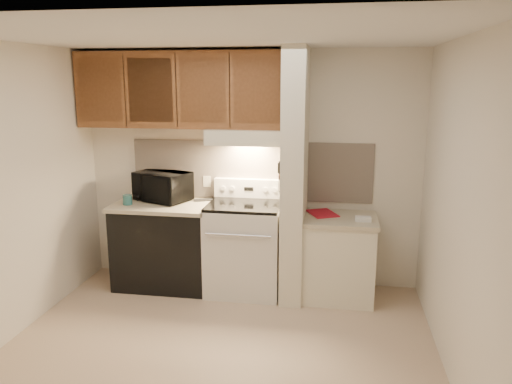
# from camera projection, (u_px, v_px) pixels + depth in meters

# --- Properties ---
(floor) EXTENTS (3.60, 3.60, 0.00)m
(floor) POSITION_uv_depth(u_px,v_px,m) (220.00, 345.00, 4.20)
(floor) COLOR #CAAE91
(floor) RESTS_ON ground
(ceiling) EXTENTS (3.60, 3.60, 0.00)m
(ceiling) POSITION_uv_depth(u_px,v_px,m) (214.00, 36.00, 3.65)
(ceiling) COLOR white
(ceiling) RESTS_ON wall_back
(wall_back) EXTENTS (3.60, 2.50, 0.02)m
(wall_back) POSITION_uv_depth(u_px,v_px,m) (250.00, 169.00, 5.37)
(wall_back) COLOR silver
(wall_back) RESTS_ON floor
(wall_left) EXTENTS (0.02, 3.00, 2.50)m
(wall_left) POSITION_uv_depth(u_px,v_px,m) (10.00, 193.00, 4.21)
(wall_left) COLOR silver
(wall_left) RESTS_ON floor
(wall_right) EXTENTS (0.02, 3.00, 2.50)m
(wall_right) POSITION_uv_depth(u_px,v_px,m) (457.00, 211.00, 3.64)
(wall_right) COLOR silver
(wall_right) RESTS_ON floor
(backsplash) EXTENTS (2.60, 0.02, 0.63)m
(backsplash) POSITION_uv_depth(u_px,v_px,m) (250.00, 170.00, 5.36)
(backsplash) COLOR beige
(backsplash) RESTS_ON wall_back
(range_body) EXTENTS (0.76, 0.65, 0.92)m
(range_body) POSITION_uv_depth(u_px,v_px,m) (245.00, 249.00, 5.21)
(range_body) COLOR silver
(range_body) RESTS_ON floor
(oven_window) EXTENTS (0.50, 0.01, 0.30)m
(oven_window) POSITION_uv_depth(u_px,v_px,m) (239.00, 256.00, 4.90)
(oven_window) COLOR black
(oven_window) RESTS_ON range_body
(oven_handle) EXTENTS (0.65, 0.02, 0.02)m
(oven_handle) POSITION_uv_depth(u_px,v_px,m) (238.00, 235.00, 4.81)
(oven_handle) COLOR silver
(oven_handle) RESTS_ON range_body
(cooktop) EXTENTS (0.74, 0.64, 0.03)m
(cooktop) POSITION_uv_depth(u_px,v_px,m) (245.00, 205.00, 5.11)
(cooktop) COLOR black
(cooktop) RESTS_ON range_body
(range_backguard) EXTENTS (0.76, 0.08, 0.20)m
(range_backguard) POSITION_uv_depth(u_px,v_px,m) (249.00, 188.00, 5.36)
(range_backguard) COLOR silver
(range_backguard) RESTS_ON range_body
(range_display) EXTENTS (0.10, 0.01, 0.04)m
(range_display) POSITION_uv_depth(u_px,v_px,m) (249.00, 189.00, 5.32)
(range_display) COLOR black
(range_display) RESTS_ON range_backguard
(range_knob_left_outer) EXTENTS (0.05, 0.02, 0.05)m
(range_knob_left_outer) POSITION_uv_depth(u_px,v_px,m) (223.00, 188.00, 5.36)
(range_knob_left_outer) COLOR silver
(range_knob_left_outer) RESTS_ON range_backguard
(range_knob_left_inner) EXTENTS (0.05, 0.02, 0.05)m
(range_knob_left_inner) POSITION_uv_depth(u_px,v_px,m) (232.00, 188.00, 5.34)
(range_knob_left_inner) COLOR silver
(range_knob_left_inner) RESTS_ON range_backguard
(range_knob_right_inner) EXTENTS (0.05, 0.02, 0.05)m
(range_knob_right_inner) POSITION_uv_depth(u_px,v_px,m) (265.00, 190.00, 5.29)
(range_knob_right_inner) COLOR silver
(range_knob_right_inner) RESTS_ON range_backguard
(range_knob_right_outer) EXTENTS (0.05, 0.02, 0.05)m
(range_knob_right_outer) POSITION_uv_depth(u_px,v_px,m) (275.00, 190.00, 5.27)
(range_knob_right_outer) COLOR silver
(range_knob_right_outer) RESTS_ON range_backguard
(dishwasher_front) EXTENTS (1.00, 0.63, 0.87)m
(dishwasher_front) POSITION_uv_depth(u_px,v_px,m) (165.00, 246.00, 5.37)
(dishwasher_front) COLOR black
(dishwasher_front) RESTS_ON floor
(left_countertop) EXTENTS (1.04, 0.67, 0.04)m
(left_countertop) POSITION_uv_depth(u_px,v_px,m) (163.00, 205.00, 5.27)
(left_countertop) COLOR #BFB496
(left_countertop) RESTS_ON dishwasher_front
(spoon_rest) EXTENTS (0.24, 0.16, 0.02)m
(spoon_rest) POSITION_uv_depth(u_px,v_px,m) (205.00, 200.00, 5.39)
(spoon_rest) COLOR black
(spoon_rest) RESTS_ON left_countertop
(teal_jar) EXTENTS (0.10, 0.10, 0.11)m
(teal_jar) POSITION_uv_depth(u_px,v_px,m) (128.00, 200.00, 5.21)
(teal_jar) COLOR #307171
(teal_jar) RESTS_ON left_countertop
(outlet) EXTENTS (0.08, 0.01, 0.12)m
(outlet) POSITION_uv_depth(u_px,v_px,m) (207.00, 181.00, 5.46)
(outlet) COLOR beige
(outlet) RESTS_ON backsplash
(microwave) EXTENTS (0.66, 0.56, 0.31)m
(microwave) POSITION_uv_depth(u_px,v_px,m) (162.00, 186.00, 5.37)
(microwave) COLOR black
(microwave) RESTS_ON left_countertop
(partition_pillar) EXTENTS (0.22, 0.70, 2.50)m
(partition_pillar) POSITION_uv_depth(u_px,v_px,m) (295.00, 176.00, 4.95)
(partition_pillar) COLOR beige
(partition_pillar) RESTS_ON floor
(pillar_trim) EXTENTS (0.01, 0.70, 0.04)m
(pillar_trim) POSITION_uv_depth(u_px,v_px,m) (283.00, 171.00, 4.96)
(pillar_trim) COLOR brown
(pillar_trim) RESTS_ON partition_pillar
(knife_strip) EXTENTS (0.02, 0.42, 0.04)m
(knife_strip) POSITION_uv_depth(u_px,v_px,m) (282.00, 170.00, 4.91)
(knife_strip) COLOR black
(knife_strip) RESTS_ON partition_pillar
(knife_blade_a) EXTENTS (0.01, 0.03, 0.16)m
(knife_blade_a) POSITION_uv_depth(u_px,v_px,m) (279.00, 183.00, 4.78)
(knife_blade_a) COLOR silver
(knife_blade_a) RESTS_ON knife_strip
(knife_handle_a) EXTENTS (0.02, 0.02, 0.10)m
(knife_handle_a) POSITION_uv_depth(u_px,v_px,m) (279.00, 168.00, 4.73)
(knife_handle_a) COLOR black
(knife_handle_a) RESTS_ON knife_strip
(knife_blade_b) EXTENTS (0.01, 0.04, 0.18)m
(knife_blade_b) POSITION_uv_depth(u_px,v_px,m) (280.00, 183.00, 4.85)
(knife_blade_b) COLOR silver
(knife_blade_b) RESTS_ON knife_strip
(knife_handle_b) EXTENTS (0.02, 0.02, 0.10)m
(knife_handle_b) POSITION_uv_depth(u_px,v_px,m) (280.00, 166.00, 4.82)
(knife_handle_b) COLOR black
(knife_handle_b) RESTS_ON knife_strip
(knife_blade_c) EXTENTS (0.01, 0.04, 0.20)m
(knife_blade_c) POSITION_uv_depth(u_px,v_px,m) (281.00, 182.00, 4.95)
(knife_blade_c) COLOR silver
(knife_blade_c) RESTS_ON knife_strip
(knife_handle_c) EXTENTS (0.02, 0.02, 0.10)m
(knife_handle_c) POSITION_uv_depth(u_px,v_px,m) (281.00, 165.00, 4.91)
(knife_handle_c) COLOR black
(knife_handle_c) RESTS_ON knife_strip
(knife_blade_d) EXTENTS (0.01, 0.04, 0.16)m
(knife_blade_d) POSITION_uv_depth(u_px,v_px,m) (282.00, 178.00, 5.00)
(knife_blade_d) COLOR silver
(knife_blade_d) RESTS_ON knife_strip
(knife_handle_d) EXTENTS (0.02, 0.02, 0.10)m
(knife_handle_d) POSITION_uv_depth(u_px,v_px,m) (282.00, 164.00, 4.96)
(knife_handle_d) COLOR black
(knife_handle_d) RESTS_ON knife_strip
(knife_blade_e) EXTENTS (0.01, 0.04, 0.18)m
(knife_blade_e) POSITION_uv_depth(u_px,v_px,m) (283.00, 178.00, 5.10)
(knife_blade_e) COLOR silver
(knife_blade_e) RESTS_ON knife_strip
(knife_handle_e) EXTENTS (0.02, 0.02, 0.10)m
(knife_handle_e) POSITION_uv_depth(u_px,v_px,m) (283.00, 162.00, 5.07)
(knife_handle_e) COLOR black
(knife_handle_e) RESTS_ON knife_strip
(oven_mitt) EXTENTS (0.03, 0.10, 0.24)m
(oven_mitt) POSITION_uv_depth(u_px,v_px,m) (283.00, 177.00, 5.15)
(oven_mitt) COLOR gray
(oven_mitt) RESTS_ON partition_pillar
(right_cab_base) EXTENTS (0.70, 0.60, 0.81)m
(right_cab_base) POSITION_uv_depth(u_px,v_px,m) (338.00, 259.00, 5.07)
(right_cab_base) COLOR beige
(right_cab_base) RESTS_ON floor
(right_countertop) EXTENTS (0.74, 0.64, 0.04)m
(right_countertop) POSITION_uv_depth(u_px,v_px,m) (340.00, 219.00, 4.97)
(right_countertop) COLOR #BFB496
(right_countertop) RESTS_ON right_cab_base
(red_folder) EXTENTS (0.36, 0.41, 0.01)m
(red_folder) POSITION_uv_depth(u_px,v_px,m) (322.00, 213.00, 5.09)
(red_folder) COLOR #B41726
(red_folder) RESTS_ON right_countertop
(white_box) EXTENTS (0.15, 0.10, 0.04)m
(white_box) POSITION_uv_depth(u_px,v_px,m) (363.00, 219.00, 4.83)
(white_box) COLOR white
(white_box) RESTS_ON right_countertop
(range_hood) EXTENTS (0.78, 0.44, 0.15)m
(range_hood) POSITION_uv_depth(u_px,v_px,m) (247.00, 136.00, 5.08)
(range_hood) COLOR beige
(range_hood) RESTS_ON upper_cabinets
(hood_lip) EXTENTS (0.78, 0.04, 0.06)m
(hood_lip) POSITION_uv_depth(u_px,v_px,m) (243.00, 143.00, 4.88)
(hood_lip) COLOR beige
(hood_lip) RESTS_ON range_hood
(upper_cabinets) EXTENTS (2.18, 0.33, 0.77)m
(upper_cabinets) POSITION_uv_depth(u_px,v_px,m) (181.00, 90.00, 5.13)
(upper_cabinets) COLOR brown
(upper_cabinets) RESTS_ON wall_back
(cab_door_a) EXTENTS (0.46, 0.01, 0.63)m
(cab_door_a) POSITION_uv_depth(u_px,v_px,m) (100.00, 90.00, 5.10)
(cab_door_a) COLOR brown
(cab_door_a) RESTS_ON upper_cabinets
(cab_gap_a) EXTENTS (0.01, 0.01, 0.73)m
(cab_gap_a) POSITION_uv_depth(u_px,v_px,m) (125.00, 90.00, 5.06)
(cab_gap_a) COLOR black
(cab_gap_a) RESTS_ON upper_cabinets
(cab_door_b) EXTENTS (0.46, 0.01, 0.63)m
(cab_door_b) POSITION_uv_depth(u_px,v_px,m) (150.00, 90.00, 5.02)
(cab_door_b) COLOR brown
(cab_door_b) RESTS_ON upper_cabinets
(cab_gap_b) EXTENTS (0.01, 0.01, 0.73)m
(cab_gap_b) POSITION_uv_depth(u_px,v_px,m) (176.00, 90.00, 4.97)
(cab_gap_b) COLOR black
(cab_gap_b) RESTS_ON upper_cabinets
(cab_door_c) EXTENTS (0.46, 0.01, 0.63)m
(cab_door_c) POSITION_uv_depth(u_px,v_px,m) (203.00, 90.00, 4.93)
(cab_door_c) COLOR brown
(cab_door_c) RESTS_ON upper_cabinets
(cab_gap_c) EXTENTS (0.01, 0.01, 0.73)m
(cab_gap_c) POSITION_uv_depth(u_px,v_px,m) (230.00, 90.00, 4.89)
(cab_gap_c) COLOR black
(cab_gap_c) RESTS_ON upper_cabinets
(cab_door_d) EXTENTS (0.46, 0.01, 0.63)m
(cab_door_d) POSITION_uv_depth(u_px,v_px,m) (257.00, 91.00, 4.84)
(cab_door_d) COLOR brown
(cab_door_d) RESTS_ON upper_cabinets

